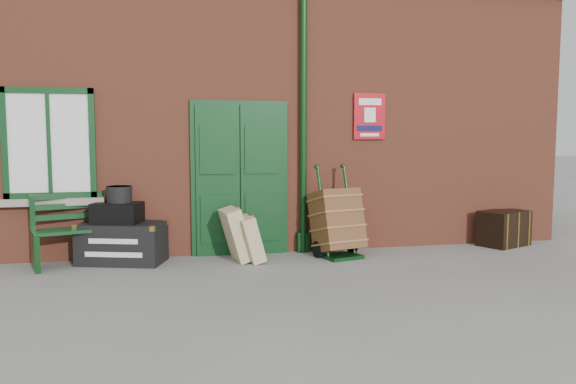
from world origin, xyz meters
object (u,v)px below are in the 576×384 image
object	(u,v)px
porter_trolley	(337,222)
dark_trunk	(504,228)
bench	(96,226)
houdini_trunk	(122,243)

from	to	relation	value
porter_trolley	dark_trunk	xyz separation A→B (m)	(2.86, 0.23, -0.23)
bench	porter_trolley	distance (m)	3.39
houdini_trunk	porter_trolley	world-z (taller)	porter_trolley
porter_trolley	bench	bearing A→B (deg)	160.07
bench	porter_trolley	world-z (taller)	porter_trolley
bench	dark_trunk	distance (m)	6.24
bench	houdini_trunk	size ratio (longest dim) A/B	1.52
dark_trunk	houdini_trunk	bearing A→B (deg)	156.44
bench	dark_trunk	world-z (taller)	bench
bench	dark_trunk	size ratio (longest dim) A/B	2.20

